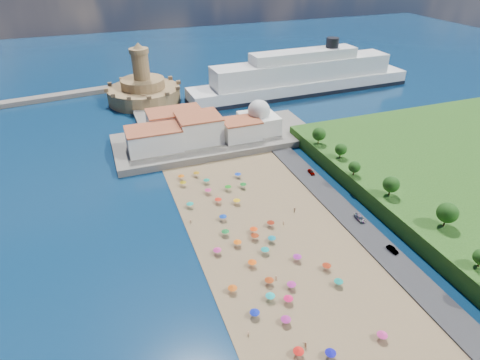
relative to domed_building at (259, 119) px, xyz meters
name	(u,v)px	position (x,y,z in m)	size (l,w,h in m)	color
ground	(256,245)	(-30.00, -71.00, -8.97)	(700.00, 700.00, 0.00)	#071938
terrace	(216,139)	(-20.00, 2.00, -7.47)	(90.00, 36.00, 3.00)	#59544C
jetty	(154,118)	(-42.00, 37.00, -7.77)	(18.00, 70.00, 2.40)	#59544C
waterfront_buildings	(186,129)	(-33.05, 2.64, -1.10)	(57.00, 29.00, 11.00)	silver
domed_building	(259,119)	(0.00, 0.00, 0.00)	(16.00, 16.00, 15.00)	silver
fortress	(144,90)	(-42.00, 67.00, -2.29)	(40.00, 40.00, 32.40)	#A67D53
cruise_ship	(302,78)	(48.79, 50.27, 0.01)	(139.51, 24.68, 30.35)	black
beach_parasols	(266,266)	(-31.73, -82.48, -6.83)	(30.64, 114.03, 2.20)	gray
beachgoers	(270,271)	(-31.16, -83.54, -7.87)	(35.51, 86.13, 1.84)	tan
parked_cars	(349,208)	(6.00, -65.70, -7.59)	(2.08, 52.57, 1.40)	gray
hillside_trees	(403,195)	(17.86, -75.55, 1.09)	(14.25, 110.05, 7.85)	#382314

